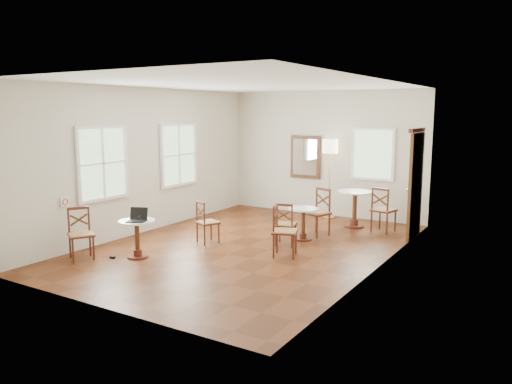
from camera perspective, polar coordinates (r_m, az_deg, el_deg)
ground at (r=9.50m, az=-0.95°, el=-6.21°), size 7.00×7.00×0.00m
room_shell at (r=9.45m, az=-0.40°, el=5.34°), size 5.02×7.02×3.01m
cafe_table_near at (r=8.94m, az=-13.35°, el=-4.74°), size 0.63×0.63×0.66m
cafe_table_mid at (r=9.94m, az=5.39°, el=-3.22°), size 0.60×0.60×0.64m
cafe_table_back at (r=11.18m, az=11.14°, el=-1.44°), size 0.76×0.76×0.80m
chair_near_a at (r=9.73m, az=-5.62°, el=-3.41°), size 0.50×0.50×0.82m
chair_near_b at (r=9.14m, az=-19.27°, el=-4.50°), size 0.56×0.56×0.89m
chair_mid_a at (r=9.51m, az=3.37°, el=-3.67°), size 0.46×0.46×0.82m
chair_mid_b at (r=8.80m, az=3.15°, el=-4.43°), size 0.54×0.54×0.91m
chair_back_a at (r=10.88m, az=14.23°, el=-1.96°), size 0.52×0.52×0.95m
chair_back_b at (r=10.32m, az=7.01°, el=-2.30°), size 0.56×0.56×0.97m
floor_lamp at (r=11.87m, az=8.40°, el=4.56°), size 0.36×0.36×1.88m
laptop at (r=8.82m, az=-13.30°, el=-2.87°), size 0.39×0.36×0.22m
mouse at (r=8.88m, az=-13.62°, el=-3.03°), size 0.12×0.09×0.04m
navy_mug at (r=8.94m, az=-12.71°, el=-2.74°), size 0.12×0.08×0.10m
water_glass at (r=8.74m, az=-13.15°, el=-3.00°), size 0.06×0.06×0.11m
power_adapter at (r=9.11m, az=-15.99°, el=-7.14°), size 0.09×0.05×0.04m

